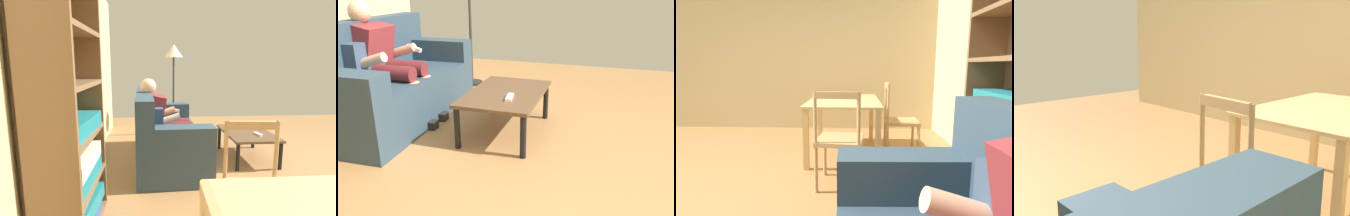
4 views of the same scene
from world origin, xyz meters
The scene contains 4 objects.
couch centered at (1.11, 1.90, 0.36)m, with size 1.89×0.91×0.97m.
person_lounging centered at (1.05, 1.89, 0.60)m, with size 0.60×0.87×1.15m.
coffee_table centered at (1.11, 0.70, 0.34)m, with size 0.96×0.64×0.39m.
tv_remote centered at (0.94, 0.61, 0.40)m, with size 0.05×0.17×0.02m, color white.
Camera 2 is at (-1.59, -0.17, 1.28)m, focal length 35.66 mm.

